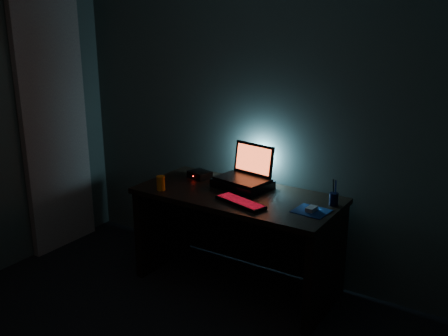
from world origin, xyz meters
name	(u,v)px	position (x,y,z in m)	size (l,w,h in m)	color
room	(48,190)	(0.00, 0.00, 1.25)	(3.50, 4.00, 2.50)	black
desk	(241,223)	(0.00, 1.67, 0.49)	(1.50, 0.70, 0.75)	black
curtain	(54,119)	(-1.71, 1.42, 1.15)	(0.06, 0.65, 2.30)	beige
riser	(243,184)	(-0.03, 1.75, 0.78)	(0.40, 0.30, 0.06)	black
laptop	(247,171)	(-0.02, 1.80, 0.87)	(0.42, 0.34, 0.26)	black
keyboard	(241,202)	(0.13, 1.45, 0.76)	(0.41, 0.23, 0.02)	black
mousepad	(311,211)	(0.60, 1.58, 0.75)	(0.22, 0.20, 0.00)	navy
mouse	(311,209)	(0.60, 1.58, 0.77)	(0.05, 0.09, 0.03)	gray
pen_cup	(334,199)	(0.68, 1.77, 0.79)	(0.06, 0.06, 0.09)	black
juice_glass	(161,183)	(-0.52, 1.37, 0.80)	(0.06, 0.06, 0.11)	orange
router	(200,175)	(-0.44, 1.77, 0.78)	(0.19, 0.17, 0.06)	black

